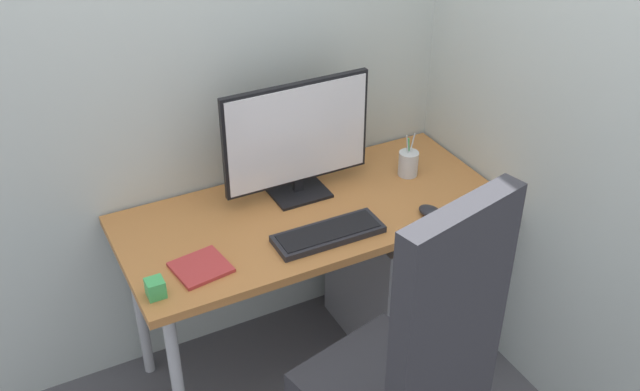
{
  "coord_description": "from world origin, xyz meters",
  "views": [
    {
      "loc": [
        -1.03,
        -2.06,
        2.3
      ],
      "look_at": [
        0.0,
        -0.06,
        0.85
      ],
      "focal_mm": 41.6,
      "sensor_mm": 36.0,
      "label": 1
    }
  ],
  "objects_px": {
    "mouse": "(431,212)",
    "monitor": "(297,138)",
    "office_chair": "(411,369)",
    "pen_holder": "(408,163)",
    "keyboard": "(328,234)",
    "filing_cabinet": "(401,270)",
    "notebook": "(201,267)",
    "desk_clamp_accessory": "(155,288)"
  },
  "relations": [
    {
      "from": "filing_cabinet",
      "to": "pen_holder",
      "type": "bearing_deg",
      "value": 55.92
    },
    {
      "from": "filing_cabinet",
      "to": "mouse",
      "type": "relative_size",
      "value": 6.19
    },
    {
      "from": "monitor",
      "to": "pen_holder",
      "type": "height_order",
      "value": "monitor"
    },
    {
      "from": "monitor",
      "to": "office_chair",
      "type": "bearing_deg",
      "value": -94.59
    },
    {
      "from": "keyboard",
      "to": "pen_holder",
      "type": "relative_size",
      "value": 2.17
    },
    {
      "from": "keyboard",
      "to": "notebook",
      "type": "bearing_deg",
      "value": 175.87
    },
    {
      "from": "office_chair",
      "to": "notebook",
      "type": "distance_m",
      "value": 0.77
    },
    {
      "from": "monitor",
      "to": "notebook",
      "type": "xyz_separation_m",
      "value": [
        -0.5,
        -0.28,
        -0.23
      ]
    },
    {
      "from": "filing_cabinet",
      "to": "desk_clamp_accessory",
      "type": "bearing_deg",
      "value": -168.98
    },
    {
      "from": "mouse",
      "to": "office_chair",
      "type": "bearing_deg",
      "value": -143.11
    },
    {
      "from": "keyboard",
      "to": "pen_holder",
      "type": "distance_m",
      "value": 0.54
    },
    {
      "from": "keyboard",
      "to": "desk_clamp_accessory",
      "type": "height_order",
      "value": "desk_clamp_accessory"
    },
    {
      "from": "filing_cabinet",
      "to": "notebook",
      "type": "relative_size",
      "value": 3.63
    },
    {
      "from": "mouse",
      "to": "pen_holder",
      "type": "xyz_separation_m",
      "value": [
        0.09,
        0.29,
        0.04
      ]
    },
    {
      "from": "notebook",
      "to": "desk_clamp_accessory",
      "type": "xyz_separation_m",
      "value": [
        -0.17,
        -0.07,
        0.02
      ]
    },
    {
      "from": "notebook",
      "to": "desk_clamp_accessory",
      "type": "distance_m",
      "value": 0.19
    },
    {
      "from": "office_chair",
      "to": "monitor",
      "type": "bearing_deg",
      "value": 85.41
    },
    {
      "from": "keyboard",
      "to": "notebook",
      "type": "distance_m",
      "value": 0.46
    },
    {
      "from": "mouse",
      "to": "pen_holder",
      "type": "distance_m",
      "value": 0.3
    },
    {
      "from": "filing_cabinet",
      "to": "mouse",
      "type": "xyz_separation_m",
      "value": [
        -0.05,
        -0.24,
        0.46
      ]
    },
    {
      "from": "monitor",
      "to": "notebook",
      "type": "distance_m",
      "value": 0.61
    },
    {
      "from": "mouse",
      "to": "notebook",
      "type": "distance_m",
      "value": 0.86
    },
    {
      "from": "filing_cabinet",
      "to": "notebook",
      "type": "distance_m",
      "value": 1.02
    },
    {
      "from": "filing_cabinet",
      "to": "monitor",
      "type": "xyz_separation_m",
      "value": [
        -0.42,
        0.13,
        0.68
      ]
    },
    {
      "from": "mouse",
      "to": "monitor",
      "type": "bearing_deg",
      "value": 120.2
    },
    {
      "from": "office_chair",
      "to": "notebook",
      "type": "relative_size",
      "value": 7.54
    },
    {
      "from": "office_chair",
      "to": "notebook",
      "type": "height_order",
      "value": "office_chair"
    },
    {
      "from": "pen_holder",
      "to": "notebook",
      "type": "bearing_deg",
      "value": -168.17
    },
    {
      "from": "pen_holder",
      "to": "desk_clamp_accessory",
      "type": "height_order",
      "value": "pen_holder"
    },
    {
      "from": "office_chair",
      "to": "pen_holder",
      "type": "xyz_separation_m",
      "value": [
        0.53,
        0.84,
        0.13
      ]
    },
    {
      "from": "monitor",
      "to": "keyboard",
      "type": "height_order",
      "value": "monitor"
    },
    {
      "from": "mouse",
      "to": "desk_clamp_accessory",
      "type": "height_order",
      "value": "desk_clamp_accessory"
    },
    {
      "from": "monitor",
      "to": "mouse",
      "type": "distance_m",
      "value": 0.56
    },
    {
      "from": "office_chair",
      "to": "keyboard",
      "type": "height_order",
      "value": "office_chair"
    },
    {
      "from": "desk_clamp_accessory",
      "to": "notebook",
      "type": "bearing_deg",
      "value": 20.76
    },
    {
      "from": "pen_holder",
      "to": "mouse",
      "type": "bearing_deg",
      "value": -106.77
    },
    {
      "from": "mouse",
      "to": "pen_holder",
      "type": "height_order",
      "value": "pen_holder"
    },
    {
      "from": "mouse",
      "to": "desk_clamp_accessory",
      "type": "relative_size",
      "value": 1.65
    },
    {
      "from": "mouse",
      "to": "pen_holder",
      "type": "bearing_deg",
      "value": 58.66
    },
    {
      "from": "monitor",
      "to": "filing_cabinet",
      "type": "bearing_deg",
      "value": -17.53
    },
    {
      "from": "keyboard",
      "to": "notebook",
      "type": "relative_size",
      "value": 2.29
    },
    {
      "from": "keyboard",
      "to": "mouse",
      "type": "height_order",
      "value": "mouse"
    }
  ]
}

